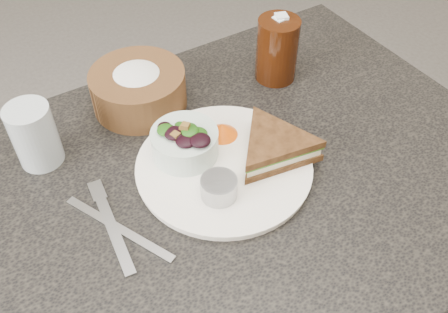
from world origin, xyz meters
TOP-DOWN VIEW (x-y plane):
  - dining_table at (0.00, 0.00)m, footprint 1.00×0.70m
  - dinner_plate at (0.02, 0.02)m, footprint 0.29×0.29m
  - sandwich at (0.10, -0.01)m, footprint 0.19×0.19m
  - salad_bowl at (-0.02, 0.07)m, footprint 0.11×0.11m
  - dressing_ramekin at (-0.02, -0.04)m, footprint 0.06×0.06m
  - orange_wedge at (0.05, 0.08)m, footprint 0.08×0.08m
  - fork at (-0.19, -0.00)m, footprint 0.03×0.17m
  - knife at (-0.18, -0.00)m, footprint 0.10×0.19m
  - bread_basket at (-0.03, 0.24)m, footprint 0.22×0.22m
  - cola_glass at (0.24, 0.18)m, footprint 0.08×0.08m
  - water_glass at (-0.23, 0.20)m, footprint 0.08×0.08m

SIDE VIEW (x-z plane):
  - dining_table at x=0.00m, z-range 0.00..0.75m
  - knife at x=-0.18m, z-range 0.75..0.75m
  - fork at x=-0.19m, z-range 0.75..0.75m
  - dinner_plate at x=0.02m, z-range 0.75..0.76m
  - orange_wedge at x=0.05m, z-range 0.76..0.79m
  - dressing_ramekin at x=-0.02m, z-range 0.76..0.80m
  - sandwich at x=0.10m, z-range 0.76..0.81m
  - salad_bowl at x=-0.02m, z-range 0.76..0.83m
  - bread_basket at x=-0.03m, z-range 0.75..0.85m
  - water_glass at x=-0.23m, z-range 0.75..0.86m
  - cola_glass at x=0.24m, z-range 0.75..0.89m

